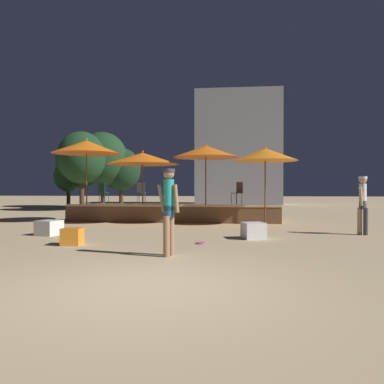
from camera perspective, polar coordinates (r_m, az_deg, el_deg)
name	(u,v)px	position (r m, az deg, el deg)	size (l,w,h in m)	color
ground_plane	(146,287)	(5.32, -7.04, -14.21)	(120.00, 120.00, 0.00)	tan
wooden_deck	(176,212)	(16.18, -2.44, -3.12)	(8.57, 3.13, 0.72)	brown
patio_umbrella_0	(206,152)	(14.58, 2.11, 6.16)	(2.56, 2.56, 3.10)	brown
patio_umbrella_1	(143,159)	(14.93, -7.54, 5.07)	(2.86, 2.86, 2.85)	brown
patio_umbrella_2	(86,147)	(15.83, -15.78, 6.61)	(2.74, 2.74, 3.38)	brown
patio_umbrella_3	(265,155)	(14.26, 11.09, 5.61)	(2.42, 2.42, 2.94)	brown
cube_seat_0	(253,231)	(10.27, 9.35, -5.82)	(0.70, 0.70, 0.44)	white
cube_seat_1	(49,228)	(11.65, -20.95, -5.11)	(0.72, 0.72, 0.43)	white
cube_seat_2	(72,237)	(9.46, -17.78, -6.48)	(0.47, 0.47, 0.41)	orange
person_1	(169,206)	(7.48, -3.55, -2.20)	(0.50, 0.29, 1.76)	#997051
person_3	(363,202)	(11.98, 24.57, -1.38)	(0.39, 0.50, 1.71)	#3F3F47
bistro_chair_0	(103,190)	(17.43, -13.46, 0.23)	(0.42, 0.43, 0.90)	#1E4C47
bistro_chair_1	(168,190)	(16.77, -3.67, 0.23)	(0.47, 0.47, 0.90)	#1E4C47
bistro_chair_2	(238,191)	(15.26, 7.05, 0.20)	(0.48, 0.48, 0.90)	#47474C
bistro_chair_3	(141,190)	(17.25, -7.76, 0.24)	(0.40, 0.40, 0.90)	#47474C
frisbee_disc	(201,243)	(9.24, 1.34, -7.78)	(0.24, 0.24, 0.03)	#E54C99
background_tree_0	(82,160)	(28.24, -16.43, 4.70)	(3.63, 3.63, 5.42)	#3D2B1C
background_tree_1	(82,158)	(23.74, -16.46, 5.01)	(2.88, 2.88, 4.81)	#3D2B1C
background_tree_2	(103,159)	(25.29, -13.44, 4.89)	(3.21, 3.21, 5.05)	#3D2B1C
background_tree_3	(121,170)	(25.55, -10.75, 3.39)	(2.62, 2.62, 4.07)	#3D2B1C
background_tree_4	(68,176)	(29.40, -18.32, 2.28)	(2.13, 2.13, 3.44)	#3D2B1C
distant_building	(238,149)	(32.43, 7.02, 6.58)	(7.13, 3.70, 9.52)	gray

